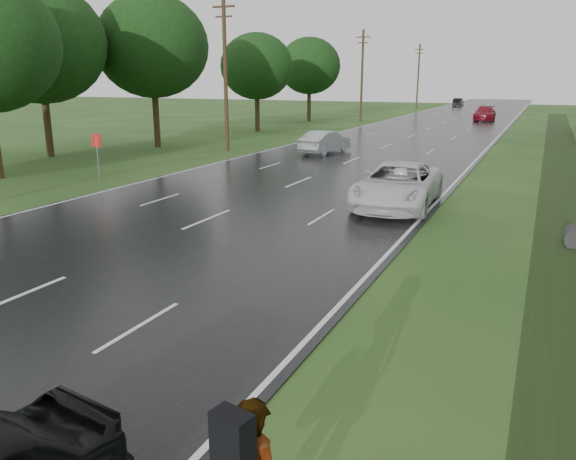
# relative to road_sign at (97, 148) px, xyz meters

# --- Properties ---
(ground) EXTENTS (220.00, 220.00, 0.00)m
(ground) POSITION_rel_road_sign_xyz_m (8.50, -12.00, -1.64)
(ground) COLOR #204518
(ground) RESTS_ON ground
(road) EXTENTS (14.00, 180.00, 0.04)m
(road) POSITION_rel_road_sign_xyz_m (8.50, 33.00, -1.62)
(road) COLOR black
(road) RESTS_ON ground
(edge_stripe_east) EXTENTS (0.12, 180.00, 0.01)m
(edge_stripe_east) POSITION_rel_road_sign_xyz_m (15.25, 33.00, -1.60)
(edge_stripe_east) COLOR silver
(edge_stripe_east) RESTS_ON road
(edge_stripe_west) EXTENTS (0.12, 180.00, 0.01)m
(edge_stripe_west) POSITION_rel_road_sign_xyz_m (1.75, 33.00, -1.60)
(edge_stripe_west) COLOR silver
(edge_stripe_west) RESTS_ON road
(center_line) EXTENTS (0.12, 180.00, 0.01)m
(center_line) POSITION_rel_road_sign_xyz_m (8.50, 33.00, -1.60)
(center_line) COLOR silver
(center_line) RESTS_ON road
(drainage_ditch) EXTENTS (2.20, 120.00, 0.56)m
(drainage_ditch) POSITION_rel_road_sign_xyz_m (20.00, 6.71, -1.61)
(drainage_ditch) COLOR black
(drainage_ditch) RESTS_ON ground
(road_sign) EXTENTS (0.50, 0.06, 2.30)m
(road_sign) POSITION_rel_road_sign_xyz_m (0.00, 0.00, 0.00)
(road_sign) COLOR slate
(road_sign) RESTS_ON ground
(utility_pole_mid) EXTENTS (1.60, 0.26, 10.00)m
(utility_pole_mid) POSITION_rel_road_sign_xyz_m (-0.70, 13.00, 3.55)
(utility_pole_mid) COLOR #312714
(utility_pole_mid) RESTS_ON ground
(utility_pole_far) EXTENTS (1.60, 0.26, 10.00)m
(utility_pole_far) POSITION_rel_road_sign_xyz_m (-0.70, 43.00, 3.55)
(utility_pole_far) COLOR #312714
(utility_pole_far) RESTS_ON ground
(utility_pole_distant) EXTENTS (1.60, 0.26, 10.00)m
(utility_pole_distant) POSITION_rel_road_sign_xyz_m (-0.70, 73.00, 3.55)
(utility_pole_distant) COLOR #312714
(utility_pole_distant) RESTS_ON ground
(tree_west_c) EXTENTS (7.80, 7.80, 10.43)m
(tree_west_c) POSITION_rel_road_sign_xyz_m (-6.50, 13.00, 5.27)
(tree_west_c) COLOR #312714
(tree_west_c) RESTS_ON ground
(tree_west_d) EXTENTS (6.60, 6.60, 8.80)m
(tree_west_d) POSITION_rel_road_sign_xyz_m (-5.70, 27.00, 4.18)
(tree_west_d) COLOR #312714
(tree_west_d) RESTS_ON ground
(tree_west_e) EXTENTS (8.00, 8.00, 10.44)m
(tree_west_e) POSITION_rel_road_sign_xyz_m (-9.50, 6.00, 5.19)
(tree_west_e) COLOR #312714
(tree_west_e) RESTS_ON ground
(tree_west_f) EXTENTS (7.00, 7.00, 9.29)m
(tree_west_f) POSITION_rel_road_sign_xyz_m (-6.30, 41.00, 4.49)
(tree_west_f) COLOR #312714
(tree_west_f) RESTS_ON ground
(white_pickup) EXTENTS (2.97, 6.03, 1.65)m
(white_pickup) POSITION_rel_road_sign_xyz_m (14.00, 0.73, -0.78)
(white_pickup) COLOR silver
(white_pickup) RESTS_ON road
(silver_sedan) EXTENTS (2.24, 4.64, 1.47)m
(silver_sedan) POSITION_rel_road_sign_xyz_m (5.82, 14.50, -0.87)
(silver_sedan) COLOR #95979D
(silver_sedan) RESTS_ON road
(far_car_red) EXTENTS (2.42, 5.61, 1.61)m
(far_car_red) POSITION_rel_road_sign_xyz_m (12.16, 49.90, -0.80)
(far_car_red) COLOR maroon
(far_car_red) RESTS_ON road
(far_car_dark) EXTENTS (1.50, 4.16, 1.36)m
(far_car_dark) POSITION_rel_road_sign_xyz_m (4.15, 84.69, -0.92)
(far_car_dark) COLOR black
(far_car_dark) RESTS_ON road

